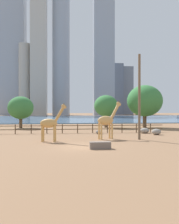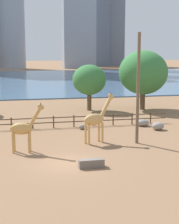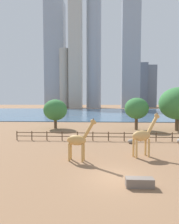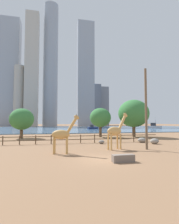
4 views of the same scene
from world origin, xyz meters
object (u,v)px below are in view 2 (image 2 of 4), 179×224
(feeding_trough, at_px, (91,163))
(boat_ferry, at_px, (86,80))
(boulder_small, at_px, (83,127))
(giraffe_companion, at_px, (23,129))
(tree_center_broad, at_px, (89,80))
(giraffe_tall, at_px, (96,119))
(boulder_by_pole, at_px, (158,126))
(boulder_near_fence, at_px, (143,123))
(utility_pole, at_px, (138,89))
(tree_right_tall, at_px, (143,73))

(feeding_trough, relative_size, boat_ferry, 0.39)
(boulder_small, bearing_deg, boat_ferry, 78.07)
(giraffe_companion, distance_m, boat_ferry, 59.31)
(tree_center_broad, xyz_separation_m, boat_ferry, (7.40, 38.34, -3.33))
(giraffe_tall, bearing_deg, giraffe_companion, 173.85)
(boulder_by_pole, height_order, tree_center_broad, tree_center_broad)
(giraffe_companion, relative_size, boulder_near_fence, 2.93)
(utility_pole, distance_m, boulder_near_fence, 8.51)
(tree_center_broad, bearing_deg, boulder_by_pole, -71.30)
(giraffe_companion, xyz_separation_m, tree_right_tall, (16.83, 17.69, 3.22))
(giraffe_tall, relative_size, tree_right_tall, 0.55)
(utility_pole, distance_m, tree_center_broad, 17.85)
(boulder_by_pole, bearing_deg, boulder_near_fence, 113.58)
(utility_pole, bearing_deg, boulder_small, 119.62)
(feeding_trough, xyz_separation_m, tree_center_broad, (4.80, 23.34, 3.90))
(giraffe_tall, xyz_separation_m, boat_ferry, (10.41, 55.32, -1.28))
(boulder_by_pole, bearing_deg, tree_center_broad, 108.70)
(tree_center_broad, bearing_deg, giraffe_tall, -100.05)
(giraffe_companion, xyz_separation_m, boulder_near_fence, (12.97, 7.29, -1.57))
(giraffe_companion, bearing_deg, tree_center_broad, 73.17)
(giraffe_companion, bearing_deg, boat_ferry, 83.54)
(giraffe_tall, height_order, tree_center_broad, tree_center_broad)
(utility_pole, relative_size, tree_center_broad, 1.54)
(boulder_near_fence, distance_m, boulder_by_pole, 2.23)
(tree_center_broad, bearing_deg, boat_ferry, 79.07)
(boulder_by_pole, height_order, boulder_small, boulder_by_pole)
(boulder_near_fence, height_order, tree_center_broad, tree_center_broad)
(boulder_by_pole, height_order, tree_right_tall, tree_right_tall)
(boulder_small, bearing_deg, boulder_near_fence, 1.25)
(giraffe_companion, height_order, boulder_small, giraffe_companion)
(boulder_near_fence, xyz_separation_m, boulder_by_pole, (0.89, -2.05, 0.03))
(giraffe_tall, height_order, feeding_trough, giraffe_tall)
(giraffe_companion, height_order, tree_center_broad, tree_center_broad)
(boulder_near_fence, xyz_separation_m, tree_right_tall, (3.86, 10.40, 4.79))
(feeding_trough, bearing_deg, boulder_by_pole, 47.20)
(giraffe_companion, xyz_separation_m, utility_pole, (9.91, 0.71, 2.89))
(tree_center_broad, height_order, boat_ferry, tree_center_broad)
(tree_center_broad, bearing_deg, giraffe_companion, -116.80)
(boulder_small, distance_m, boat_ferry, 50.83)
(tree_center_broad, bearing_deg, boulder_small, -105.25)
(giraffe_tall, height_order, boat_ferry, giraffe_tall)
(giraffe_companion, height_order, tree_right_tall, tree_right_tall)
(giraffe_tall, bearing_deg, tree_right_tall, 37.12)
(giraffe_tall, xyz_separation_m, boulder_near_fence, (6.62, 5.74, -1.77))
(boulder_small, xyz_separation_m, tree_center_broad, (3.11, 11.40, 3.93))
(utility_pole, bearing_deg, giraffe_companion, -175.89)
(tree_center_broad, distance_m, boat_ferry, 39.19)
(utility_pole, height_order, boulder_near_fence, utility_pole)
(boulder_by_pole, relative_size, boulder_small, 1.44)
(boulder_by_pole, xyz_separation_m, tree_center_broad, (-4.50, 13.29, 3.79))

